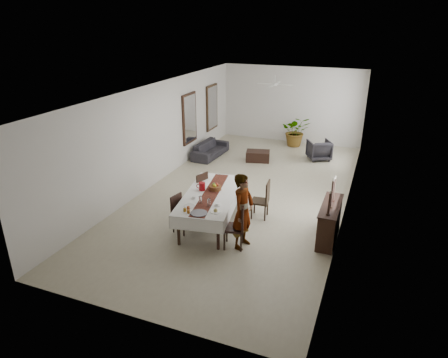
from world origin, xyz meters
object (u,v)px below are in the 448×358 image
sideboard_body (329,222)px  dining_table_top (211,195)px  woman (243,211)px  sofa (210,149)px  red_pitcher (202,186)px

sideboard_body → dining_table_top: bearing=-174.5°
dining_table_top → woman: bearing=-44.1°
dining_table_top → sideboard_body: (3.01, 0.29, -0.35)m
woman → dining_table_top: bearing=66.5°
woman → sofa: woman is taller
dining_table_top → woman: size_ratio=1.44×
sideboard_body → sofa: sideboard_body is taller
dining_table_top → sofa: size_ratio=1.36×
woman → sofa: (-3.35, 5.80, -0.63)m
woman → red_pitcher: bearing=69.0°
red_pitcher → sideboard_body: red_pitcher is taller
red_pitcher → woman: 1.72m
dining_table_top → red_pitcher: 0.35m
dining_table_top → woman: 1.41m
dining_table_top → red_pitcher: bearing=149.0°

